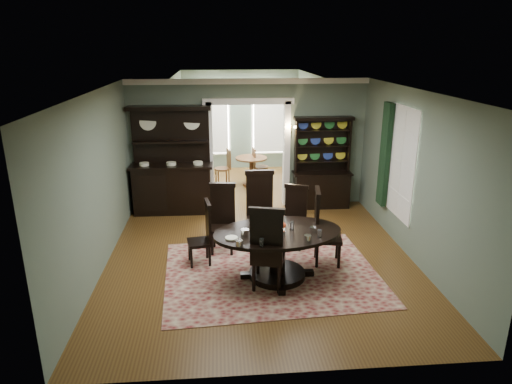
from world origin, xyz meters
TOP-DOWN VIEW (x-y plane):
  - room at (0.00, 0.04)m, footprint 5.51×6.01m
  - parlor at (0.00, 5.53)m, footprint 3.51×3.50m
  - doorway_trim at (0.00, 3.00)m, footprint 2.08×0.25m
  - right_window at (2.69, 0.93)m, footprint 0.15×1.47m
  - wall_sconce at (0.95, 2.85)m, footprint 0.27×0.21m
  - rug at (0.15, -0.51)m, footprint 3.74×3.03m
  - dining_table at (0.23, -0.66)m, footprint 2.27×2.20m
  - centerpiece at (0.18, -0.72)m, footprint 1.55×1.00m
  - chair_far_left at (-0.66, 0.53)m, footprint 0.52×0.50m
  - chair_far_mid at (0.06, 0.76)m, footprint 0.56×0.51m
  - chair_far_right at (0.72, 0.60)m, footprint 0.57×0.56m
  - chair_end_left at (-0.99, -0.03)m, footprint 0.47×0.49m
  - chair_end_right at (1.06, -0.20)m, footprint 0.55×0.57m
  - chair_near at (0.01, -1.07)m, footprint 0.63×0.61m
  - sideboard at (-1.77, 2.72)m, footprint 1.86×0.68m
  - welsh_dresser at (1.72, 2.77)m, footprint 1.38×0.51m
  - parlor_table at (0.18, 4.57)m, footprint 0.86×0.86m
  - parlor_chair_left at (-0.54, 4.65)m, footprint 0.46×0.44m
  - parlor_chair_right at (0.38, 4.69)m, footprint 0.45×0.43m

SIDE VIEW (x-z plane):
  - rug at x=0.15m, z-range 0.00..0.01m
  - parlor_table at x=0.18m, z-range 0.12..0.92m
  - parlor_chair_left at x=-0.54m, z-range 0.04..1.04m
  - parlor_chair_right at x=0.38m, z-range 0.04..1.05m
  - dining_table at x=0.23m, z-range 0.16..1.00m
  - chair_end_left at x=-0.99m, z-range 0.03..1.19m
  - chair_far_right at x=0.72m, z-range 0.03..1.23m
  - chair_far_left at x=-0.66m, z-range 0.03..1.33m
  - chair_end_right at x=1.06m, z-range 0.03..1.41m
  - chair_near at x=0.01m, z-range 0.04..1.47m
  - chair_far_mid at x=0.06m, z-range 0.04..1.49m
  - welsh_dresser at x=1.72m, z-range -0.30..1.85m
  - sideboard at x=-1.77m, z-range -0.37..2.07m
  - centerpiece at x=0.18m, z-range 0.78..1.04m
  - parlor at x=0.00m, z-range 0.01..3.02m
  - room at x=0.00m, z-range 0.07..3.08m
  - right_window at x=2.69m, z-range 0.54..2.66m
  - doorway_trim at x=0.00m, z-range 0.33..2.90m
  - wall_sconce at x=0.95m, z-range 1.79..1.99m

